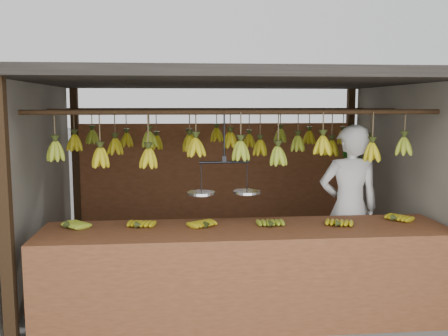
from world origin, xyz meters
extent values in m
plane|color=#5B5B57|center=(0.00, 0.00, 0.00)|extent=(80.00, 80.00, 0.00)
cube|color=black|center=(-2.00, -1.50, 1.15)|extent=(0.10, 0.10, 2.30)
cube|color=black|center=(-2.00, 1.50, 1.15)|extent=(0.10, 0.10, 2.30)
cube|color=black|center=(2.00, 1.50, 1.15)|extent=(0.10, 0.10, 2.30)
cube|color=black|center=(0.00, 0.00, 2.35)|extent=(4.30, 3.30, 0.10)
cylinder|color=black|center=(0.00, -1.00, 2.00)|extent=(4.00, 0.05, 0.05)
cylinder|color=black|center=(0.00, 0.00, 2.00)|extent=(4.00, 0.05, 0.05)
cylinder|color=black|center=(0.00, 1.00, 2.00)|extent=(4.00, 0.05, 0.05)
cube|color=brown|center=(0.00, 1.50, 0.90)|extent=(4.00, 0.06, 1.80)
cube|color=brown|center=(0.08, -1.10, 0.86)|extent=(3.90, 0.87, 0.08)
cube|color=brown|center=(0.08, -1.53, 0.45)|extent=(3.90, 0.04, 0.90)
cube|color=black|center=(-1.77, -1.48, 0.41)|extent=(0.07, 0.07, 0.82)
cube|color=black|center=(-1.77, -0.72, 0.41)|extent=(0.07, 0.07, 0.82)
cube|color=black|center=(1.93, -0.72, 0.41)|extent=(0.07, 0.07, 0.82)
ellipsoid|color=#92A523|center=(-1.60, -1.00, 0.93)|extent=(0.30, 0.30, 0.06)
ellipsoid|color=gold|center=(-0.94, -1.04, 0.93)|extent=(0.23, 0.27, 0.06)
ellipsoid|color=gold|center=(-0.29, -1.09, 0.93)|extent=(0.28, 0.30, 0.06)
ellipsoid|color=#92A523|center=(0.33, -1.12, 0.93)|extent=(0.19, 0.24, 0.06)
ellipsoid|color=gold|center=(0.96, -1.18, 0.93)|extent=(0.25, 0.29, 0.06)
ellipsoid|color=gold|center=(1.60, -1.00, 0.93)|extent=(0.30, 0.29, 0.06)
ellipsoid|color=#92A523|center=(-1.70, -0.95, 1.64)|extent=(0.16, 0.16, 0.28)
ellipsoid|color=gold|center=(-1.29, -0.98, 1.57)|extent=(0.16, 0.16, 0.28)
ellipsoid|color=gold|center=(-0.84, -1.01, 1.57)|extent=(0.16, 0.16, 0.28)
ellipsoid|color=gold|center=(-0.39, -0.96, 1.66)|extent=(0.16, 0.16, 0.28)
ellipsoid|color=#92A523|center=(0.03, -1.05, 1.63)|extent=(0.16, 0.16, 0.28)
ellipsoid|color=#92A523|center=(0.40, -0.98, 1.57)|extent=(0.16, 0.16, 0.28)
ellipsoid|color=gold|center=(0.83, -1.02, 1.68)|extent=(0.16, 0.16, 0.28)
ellipsoid|color=gold|center=(1.32, -1.03, 1.61)|extent=(0.16, 0.16, 0.28)
ellipsoid|color=#92A523|center=(1.67, -0.98, 1.66)|extent=(0.16, 0.16, 0.28)
ellipsoid|color=gold|center=(-1.71, -0.03, 1.65)|extent=(0.16, 0.16, 0.28)
ellipsoid|color=gold|center=(-1.26, -0.01, 1.60)|extent=(0.16, 0.16, 0.28)
ellipsoid|color=#92A523|center=(-0.88, 0.01, 1.68)|extent=(0.16, 0.16, 0.28)
ellipsoid|color=gold|center=(-0.42, 0.04, 1.63)|extent=(0.16, 0.16, 0.28)
ellipsoid|color=gold|center=(0.04, -0.01, 1.66)|extent=(0.16, 0.16, 0.28)
ellipsoid|color=gold|center=(0.40, 0.03, 1.57)|extent=(0.16, 0.16, 0.28)
ellipsoid|color=#92A523|center=(0.84, 0.00, 1.62)|extent=(0.16, 0.16, 0.28)
ellipsoid|color=gold|center=(1.23, -0.04, 1.56)|extent=(0.16, 0.16, 0.28)
ellipsoid|color=gold|center=(1.72, 0.02, 1.58)|extent=(0.16, 0.16, 0.28)
ellipsoid|color=#92A523|center=(-1.68, 0.99, 1.64)|extent=(0.16, 0.16, 0.28)
ellipsoid|color=gold|center=(-1.23, 0.95, 1.61)|extent=(0.16, 0.16, 0.28)
ellipsoid|color=gold|center=(-0.84, 0.99, 1.57)|extent=(0.16, 0.16, 0.28)
ellipsoid|color=gold|center=(-0.40, 1.05, 1.59)|extent=(0.16, 0.16, 0.28)
ellipsoid|color=gold|center=(-0.03, 1.04, 1.66)|extent=(0.16, 0.16, 0.28)
ellipsoid|color=gold|center=(0.41, 0.98, 1.58)|extent=(0.16, 0.16, 0.28)
ellipsoid|color=#92A523|center=(0.83, 0.96, 1.65)|extent=(0.16, 0.16, 0.28)
ellipsoid|color=gold|center=(1.25, 1.03, 1.62)|extent=(0.16, 0.16, 0.28)
ellipsoid|color=gold|center=(1.73, 1.03, 1.61)|extent=(0.16, 0.16, 0.28)
cylinder|color=black|center=(-0.12, -1.00, 1.76)|extent=(0.02, 0.02, 0.48)
cylinder|color=black|center=(-0.12, -1.00, 1.52)|extent=(0.48, 0.04, 0.02)
cylinder|color=silver|center=(-0.34, -1.01, 1.22)|extent=(0.26, 0.26, 0.02)
cylinder|color=silver|center=(0.10, -0.99, 1.22)|extent=(0.26, 0.26, 0.02)
imported|color=white|center=(1.32, -0.45, 0.93)|extent=(0.68, 0.45, 1.86)
cube|color=#199926|center=(1.94, 1.35, 1.46)|extent=(0.08, 0.26, 0.34)
cube|color=yellow|center=(1.94, 1.35, 1.11)|extent=(0.08, 0.26, 0.34)
cube|color=#1426BF|center=(1.94, 1.35, 0.79)|extent=(0.08, 0.26, 0.34)
cube|color=red|center=(1.94, 1.35, 0.58)|extent=(0.08, 0.26, 0.34)
camera|label=1|loc=(-0.57, -5.71, 2.07)|focal=40.00mm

